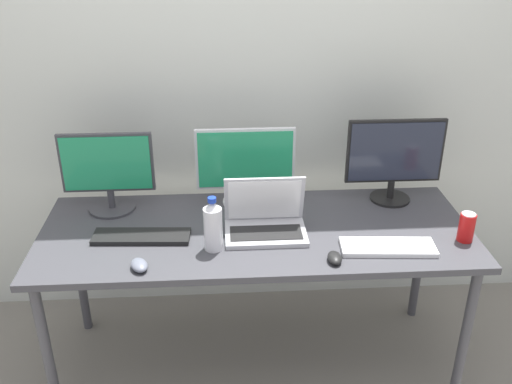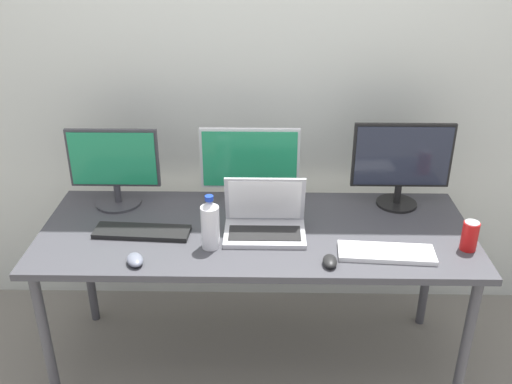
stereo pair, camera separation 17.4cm
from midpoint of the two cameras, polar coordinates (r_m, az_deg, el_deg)
The scene contains 13 objects.
ground_plane at distance 2.92m, azimuth -1.78°, elevation -16.44°, with size 16.00×16.00×0.00m, color gray.
wall_back at distance 2.82m, azimuth -2.58°, elevation 12.29°, with size 7.00×0.08×2.60m, color silver.
work_desk at distance 2.51m, azimuth -1.99°, elevation -4.94°, with size 1.87×0.73×0.74m.
monitor_left at distance 2.66m, azimuth -16.44°, elevation 2.01°, with size 0.41×0.21×0.37m.
monitor_center at distance 2.62m, azimuth -2.97°, elevation 2.61°, with size 0.45×0.22×0.37m.
monitor_right at distance 2.69m, azimuth 11.90°, elevation 3.39°, with size 0.45×0.19×0.40m.
laptop_silver at distance 2.43m, azimuth -1.13°, elevation -2.85°, with size 0.34×0.23×0.24m.
keyboard_main at distance 2.47m, azimuth -13.37°, elevation -4.39°, with size 0.41×0.12×0.02m, color black.
keyboard_aux at distance 2.37m, azimuth 11.01°, elevation -5.48°, with size 0.38×0.14×0.02m, color white.
mouse_by_keyboard at distance 2.27m, azimuth -13.79°, elevation -7.16°, with size 0.06×0.10×0.03m, color slate.
mouse_by_laptop at distance 2.26m, azimuth 5.69°, elevation -6.61°, with size 0.06×0.09×0.03m, color black.
water_bottle at distance 2.30m, azimuth -6.50°, elevation -3.42°, with size 0.08×0.08×0.23m.
soda_can_near_keyboard at distance 2.49m, azimuth 18.46°, elevation -3.39°, with size 0.07×0.07×0.13m.
Camera 1 is at (-0.14, -2.14, 1.98)m, focal length 40.00 mm.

